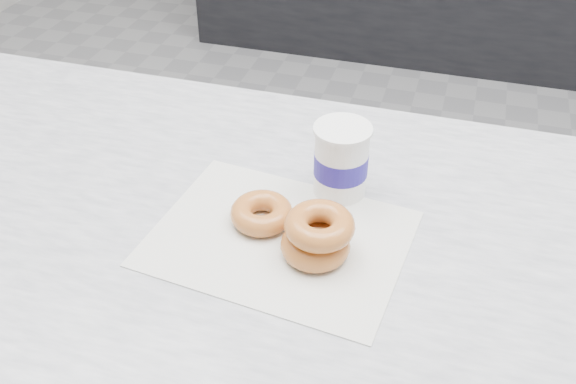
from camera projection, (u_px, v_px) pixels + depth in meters
The scene contains 5 objects.
ground at pixel (347, 335), 1.89m from camera, with size 5.00×5.00×0.00m, color #979799.
wax_paper at pixel (279, 238), 0.88m from camera, with size 0.34×0.26×0.00m, color silver.
donut_single at pixel (262, 213), 0.89m from camera, with size 0.09×0.09×0.03m, color orange.
donut_stack at pixel (317, 235), 0.83m from camera, with size 0.11×0.11×0.06m.
coffee_cup at pixel (341, 160), 0.93m from camera, with size 0.09×0.09×0.11m.
Camera 1 is at (0.18, -1.23, 1.49)m, focal length 40.00 mm.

